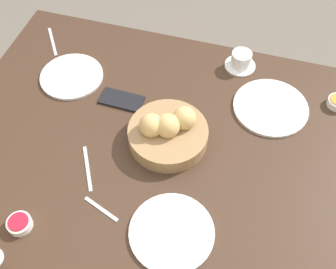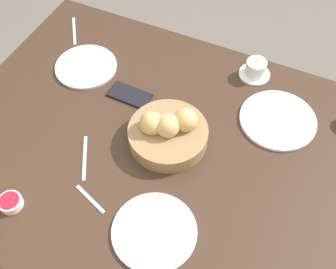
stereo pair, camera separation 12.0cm
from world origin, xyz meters
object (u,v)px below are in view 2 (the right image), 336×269
plate_far_center (154,232)px  spoon_coffee (90,199)px  fork_silver (74,31)px  bread_basket (168,132)px  knife_silver (85,158)px  cell_phone (130,95)px  jam_bowl_berry (10,202)px  plate_near_right (86,67)px  coffee_cup (255,69)px  plate_near_left (278,120)px

plate_far_center → spoon_coffee: 0.22m
fork_silver → spoon_coffee: (-0.45, 0.62, -0.00)m
fork_silver → spoon_coffee: bearing=125.9°
bread_basket → knife_silver: bread_basket is taller
plate_far_center → fork_silver: (0.67, -0.63, -0.00)m
plate_far_center → cell_phone: size_ratio=1.59×
knife_silver → fork_silver: bearing=-54.5°
jam_bowl_berry → spoon_coffee: bearing=-150.7°
jam_bowl_berry → cell_phone: 0.53m
plate_near_right → coffee_cup: bearing=-158.5°
jam_bowl_berry → plate_far_center: bearing=-166.7°
coffee_cup → fork_silver: 0.73m
knife_silver → spoon_coffee: bearing=127.9°
bread_basket → plate_near_right: bearing=-22.3°
plate_far_center → spoon_coffee: size_ratio=1.99×
fork_silver → spoon_coffee: size_ratio=1.18×
jam_bowl_berry → knife_silver: jam_bowl_berry is taller
fork_silver → plate_far_center: bearing=136.4°
spoon_coffee → cell_phone: size_ratio=0.80×
knife_silver → bread_basket: bearing=-139.8°
fork_silver → cell_phone: size_ratio=0.94×
plate_near_right → spoon_coffee: bearing=122.7°
plate_near_left → coffee_cup: size_ratio=2.25×
spoon_coffee → jam_bowl_berry: bearing=29.3°
plate_near_left → coffee_cup: bearing=-51.3°
jam_bowl_berry → plate_near_left: bearing=-134.4°
coffee_cup → bread_basket: bearing=67.6°
coffee_cup → knife_silver: size_ratio=0.76×
bread_basket → plate_near_right: size_ratio=1.13×
plate_near_left → spoon_coffee: plate_near_left is taller
bread_basket → knife_silver: 0.28m
plate_far_center → spoon_coffee: plate_far_center is taller
bread_basket → plate_far_center: bearing=108.1°
bread_basket → plate_near_left: bearing=-143.2°
plate_near_right → fork_silver: size_ratio=1.59×
bread_basket → fork_silver: size_ratio=1.79×
cell_phone → spoon_coffee: bearing=101.8°
plate_far_center → jam_bowl_berry: bearing=13.3°
bread_basket → jam_bowl_berry: size_ratio=3.68×
plate_near_left → jam_bowl_berry: jam_bowl_berry is taller
cell_phone → plate_far_center: bearing=125.6°
knife_silver → coffee_cup: bearing=-123.0°
plate_near_right → plate_far_center: 0.70m
bread_basket → jam_bowl_berry: bread_basket is taller
coffee_cup → knife_silver: coffee_cup is taller
plate_near_right → fork_silver: bearing=-45.9°
fork_silver → spoon_coffee: same height
jam_bowl_berry → cell_phone: (-0.11, -0.52, -0.01)m
plate_far_center → jam_bowl_berry: jam_bowl_berry is taller
plate_far_center → plate_near_left: bearing=-110.8°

